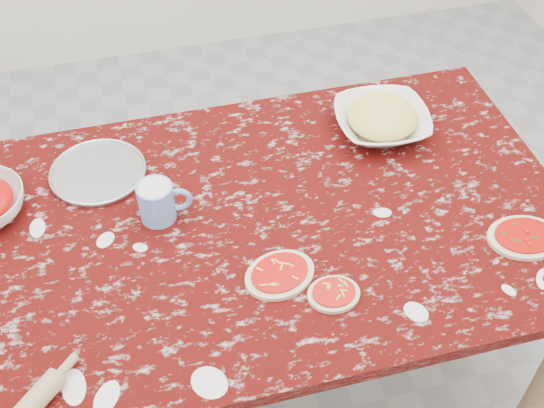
{
  "coord_description": "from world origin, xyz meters",
  "views": [
    {
      "loc": [
        -0.31,
        -1.19,
        2.09
      ],
      "look_at": [
        0.0,
        0.0,
        0.8
      ],
      "focal_mm": 45.02,
      "sensor_mm": 36.0,
      "label": 1
    }
  ],
  "objects": [
    {
      "name": "pizza_tray",
      "position": [
        -0.43,
        0.28,
        0.76
      ],
      "size": [
        0.3,
        0.3,
        0.01
      ],
      "primitive_type": "cylinder",
      "rotation": [
        0.0,
        0.0,
        -0.16
      ],
      "color": "#B2B2B7",
      "rests_on": "worktable"
    },
    {
      "name": "flour_mug",
      "position": [
        -0.29,
        0.08,
        0.81
      ],
      "size": [
        0.14,
        0.1,
        0.11
      ],
      "color": "#6C95E2",
      "rests_on": "worktable"
    },
    {
      "name": "ground",
      "position": [
        0.0,
        0.0,
        0.0
      ],
      "size": [
        4.0,
        4.0,
        0.0
      ],
      "primitive_type": "plane",
      "color": "gray"
    },
    {
      "name": "cheese_bowl",
      "position": [
        0.41,
        0.26,
        0.78
      ],
      "size": [
        0.3,
        0.3,
        0.07
      ],
      "primitive_type": "imported",
      "rotation": [
        0.0,
        0.0,
        -0.09
      ],
      "color": "white",
      "rests_on": "worktable"
    },
    {
      "name": "worktable",
      "position": [
        0.0,
        0.0,
        0.67
      ],
      "size": [
        1.6,
        1.0,
        0.75
      ],
      "color": "#380604",
      "rests_on": "ground"
    },
    {
      "name": "pizza_left",
      "position": [
        -0.03,
        -0.2,
        0.76
      ],
      "size": [
        0.21,
        0.19,
        0.02
      ],
      "color": "beige",
      "rests_on": "worktable"
    },
    {
      "name": "pizza_mid",
      "position": [
        0.08,
        -0.29,
        0.76
      ],
      "size": [
        0.13,
        0.11,
        0.02
      ],
      "color": "beige",
      "rests_on": "worktable"
    },
    {
      "name": "pizza_right",
      "position": [
        0.61,
        -0.24,
        0.76
      ],
      "size": [
        0.21,
        0.17,
        0.02
      ],
      "color": "beige",
      "rests_on": "worktable"
    }
  ]
}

